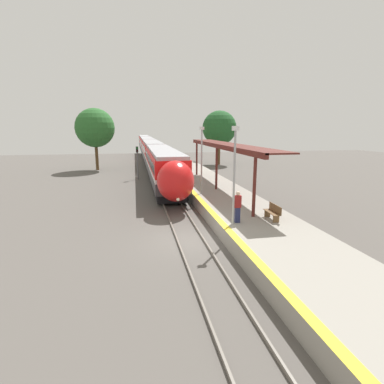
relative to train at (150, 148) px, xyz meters
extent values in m
plane|color=#56514C|center=(0.00, -43.16, -2.27)|extent=(120.00, 120.00, 0.00)
cube|color=slate|center=(-0.72, -43.16, -2.20)|extent=(0.08, 90.00, 0.15)
cube|color=slate|center=(0.72, -43.16, -2.20)|extent=(0.08, 90.00, 0.15)
cube|color=black|center=(0.00, -27.23, -1.67)|extent=(2.47, 16.74, 0.77)
cube|color=#38383D|center=(0.00, -27.23, -0.82)|extent=(2.81, 18.19, 0.94)
cube|color=white|center=(0.00, -27.23, -0.18)|extent=(2.82, 18.19, 0.32)
cube|color=red|center=(0.00, -27.23, 0.69)|extent=(2.81, 18.19, 1.43)
cube|color=black|center=(0.00, -27.23, 0.62)|extent=(2.83, 16.74, 0.79)
cube|color=#9E9EA3|center=(0.00, -27.23, 1.56)|extent=(2.53, 18.19, 0.30)
cylinder|color=black|center=(-0.72, -33.97, -1.85)|extent=(0.12, 0.85, 0.85)
cylinder|color=black|center=(0.72, -33.97, -1.85)|extent=(0.12, 0.85, 0.85)
cylinder|color=black|center=(-0.72, -31.77, -1.85)|extent=(0.12, 0.85, 0.85)
cylinder|color=black|center=(0.72, -31.77, -1.85)|extent=(0.12, 0.85, 0.85)
cylinder|color=black|center=(-0.72, -22.69, -1.85)|extent=(0.12, 0.85, 0.85)
cylinder|color=black|center=(0.72, -22.69, -1.85)|extent=(0.12, 0.85, 0.85)
cylinder|color=black|center=(-0.72, -20.49, -1.85)|extent=(0.12, 0.85, 0.85)
cylinder|color=black|center=(0.72, -20.49, -1.85)|extent=(0.12, 0.85, 0.85)
ellipsoid|color=red|center=(0.00, -37.35, 0.06)|extent=(2.69, 3.06, 2.97)
ellipsoid|color=black|center=(0.00, -37.73, 0.55)|extent=(1.96, 1.78, 1.51)
sphere|color=#F9F4CC|center=(0.00, -38.49, -1.04)|extent=(0.24, 0.24, 0.24)
cube|color=black|center=(0.00, -8.24, -1.67)|extent=(2.47, 16.74, 0.77)
cube|color=#38383D|center=(0.00, -8.24, -0.82)|extent=(2.81, 18.19, 0.94)
cube|color=white|center=(0.00, -8.24, -0.18)|extent=(2.82, 18.19, 0.32)
cube|color=red|center=(0.00, -8.24, 0.69)|extent=(2.81, 18.19, 1.43)
cube|color=black|center=(0.00, -8.24, 0.62)|extent=(2.83, 16.74, 0.79)
cube|color=#9E9EA3|center=(0.00, -8.24, 1.56)|extent=(2.53, 18.19, 0.30)
cylinder|color=black|center=(-0.72, -14.98, -1.85)|extent=(0.12, 0.85, 0.85)
cylinder|color=black|center=(0.72, -14.98, -1.85)|extent=(0.12, 0.85, 0.85)
cylinder|color=black|center=(-0.72, -12.78, -1.85)|extent=(0.12, 0.85, 0.85)
cylinder|color=black|center=(0.72, -12.78, -1.85)|extent=(0.12, 0.85, 0.85)
cylinder|color=black|center=(-0.72, -3.70, -1.85)|extent=(0.12, 0.85, 0.85)
cylinder|color=black|center=(0.72, -3.70, -1.85)|extent=(0.12, 0.85, 0.85)
cylinder|color=black|center=(-0.72, -1.50, -1.85)|extent=(0.12, 0.85, 0.85)
cylinder|color=black|center=(0.72, -1.50, -1.85)|extent=(0.12, 0.85, 0.85)
cube|color=black|center=(0.00, 10.75, -1.67)|extent=(2.47, 16.74, 0.77)
cube|color=#38383D|center=(0.00, 10.75, -0.82)|extent=(2.81, 18.19, 0.94)
cube|color=white|center=(0.00, 10.75, -0.18)|extent=(2.82, 18.19, 0.32)
cube|color=red|center=(0.00, 10.75, 0.69)|extent=(2.81, 18.19, 1.43)
cube|color=black|center=(0.00, 10.75, 0.62)|extent=(2.83, 16.74, 0.79)
cube|color=#9E9EA3|center=(0.00, 10.75, 1.56)|extent=(2.53, 18.19, 0.30)
cylinder|color=black|center=(-0.72, 4.01, -1.85)|extent=(0.12, 0.85, 0.85)
cylinder|color=black|center=(0.72, 4.01, -1.85)|extent=(0.12, 0.85, 0.85)
cylinder|color=black|center=(-0.72, 6.21, -1.85)|extent=(0.12, 0.85, 0.85)
cylinder|color=black|center=(0.72, 6.21, -1.85)|extent=(0.12, 0.85, 0.85)
cylinder|color=black|center=(-0.72, 15.29, -1.85)|extent=(0.12, 0.85, 0.85)
cylinder|color=black|center=(0.72, 15.29, -1.85)|extent=(0.12, 0.85, 0.85)
cylinder|color=black|center=(-0.72, 17.49, -1.85)|extent=(0.12, 0.85, 0.85)
cylinder|color=black|center=(0.72, 17.49, -1.85)|extent=(0.12, 0.85, 0.85)
cube|color=black|center=(0.00, 29.75, -1.67)|extent=(2.47, 16.74, 0.77)
cube|color=#38383D|center=(0.00, 29.75, -0.82)|extent=(2.81, 18.19, 0.94)
cube|color=white|center=(0.00, 29.75, -0.18)|extent=(2.82, 18.19, 0.32)
cube|color=red|center=(0.00, 29.75, 0.69)|extent=(2.81, 18.19, 1.43)
cube|color=black|center=(0.00, 29.75, 0.62)|extent=(2.83, 16.74, 0.79)
cube|color=#9E9EA3|center=(0.00, 29.75, 1.56)|extent=(2.53, 18.19, 0.30)
cylinder|color=black|center=(-0.72, 23.01, -1.85)|extent=(0.12, 0.85, 0.85)
cylinder|color=black|center=(0.72, 23.01, -1.85)|extent=(0.12, 0.85, 0.85)
cylinder|color=black|center=(-0.72, 25.21, -1.85)|extent=(0.12, 0.85, 0.85)
cylinder|color=black|center=(0.72, 25.21, -1.85)|extent=(0.12, 0.85, 0.85)
cylinder|color=black|center=(-0.72, 34.29, -1.85)|extent=(0.12, 0.85, 0.85)
cylinder|color=black|center=(0.72, 34.29, -1.85)|extent=(0.12, 0.85, 0.85)
cylinder|color=black|center=(-0.72, 36.49, -1.85)|extent=(0.12, 0.85, 0.85)
cylinder|color=black|center=(0.72, 36.49, -1.85)|extent=(0.12, 0.85, 0.85)
cube|color=gray|center=(4.12, -43.16, -1.84)|extent=(4.95, 64.00, 0.86)
cube|color=yellow|center=(1.85, -43.16, -1.41)|extent=(0.40, 64.00, 0.01)
cube|color=brown|center=(4.87, -43.52, -1.20)|extent=(0.36, 0.06, 0.42)
cube|color=brown|center=(4.87, -42.38, -1.20)|extent=(0.36, 0.06, 0.42)
cube|color=brown|center=(4.87, -42.95, -0.98)|extent=(0.44, 1.52, 0.03)
cube|color=brown|center=(5.07, -42.95, -0.74)|extent=(0.04, 1.52, 0.44)
cube|color=navy|center=(2.72, -43.09, -0.98)|extent=(0.28, 0.20, 0.87)
cube|color=maroon|center=(2.72, -43.09, -0.20)|extent=(0.36, 0.22, 0.69)
sphere|color=beige|center=(2.72, -43.09, 0.27)|extent=(0.24, 0.24, 0.24)
cylinder|color=#59595E|center=(-2.54, -21.93, -0.66)|extent=(0.14, 0.14, 3.23)
cube|color=black|center=(-2.54, -21.93, 1.31)|extent=(0.28, 0.20, 0.70)
sphere|color=#1ED833|center=(-2.54, -22.04, 1.48)|extent=(0.14, 0.14, 0.14)
sphere|color=#330A0A|center=(-2.54, -22.04, 1.14)|extent=(0.14, 0.14, 0.14)
cylinder|color=#9E9EA3|center=(2.41, -43.24, 1.13)|extent=(0.12, 0.12, 5.09)
cube|color=silver|center=(2.41, -43.24, 3.80)|extent=(0.36, 0.20, 0.24)
cylinder|color=#9E9EA3|center=(2.41, -35.17, 1.13)|extent=(0.12, 0.12, 5.09)
cube|color=silver|center=(2.41, -35.17, 3.80)|extent=(0.36, 0.20, 0.24)
cylinder|color=#511E19|center=(4.05, -42.16, 0.41)|extent=(0.20, 0.20, 3.65)
cylinder|color=#511E19|center=(4.05, -33.73, 0.41)|extent=(0.20, 0.20, 3.65)
cylinder|color=#511E19|center=(4.05, -25.30, 0.41)|extent=(0.20, 0.20, 3.65)
cube|color=#511E19|center=(4.05, -33.73, 2.34)|extent=(0.24, 19.86, 0.36)
cube|color=#511E19|center=(4.95, -33.73, 2.46)|extent=(2.00, 19.86, 0.10)
cylinder|color=brown|center=(-8.35, -12.48, -0.33)|extent=(0.44, 0.44, 3.89)
sphere|color=#286028|center=(-8.35, -12.48, 3.85)|extent=(5.59, 5.59, 5.59)
cylinder|color=brown|center=(11.19, -9.34, -0.35)|extent=(0.44, 0.44, 3.85)
sphere|color=#1E5123|center=(11.19, -9.34, 3.84)|extent=(5.67, 5.67, 5.67)
camera|label=1|loc=(-2.82, -58.51, 3.80)|focal=28.00mm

